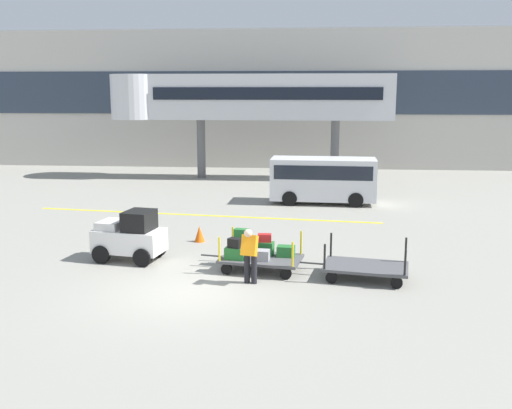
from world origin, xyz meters
name	(u,v)px	position (x,y,z in m)	size (l,w,h in m)	color
ground_plane	(186,291)	(0.00, 0.00, 0.00)	(120.00, 120.00, 0.00)	gray
apron_lead_line	(203,215)	(-1.23, 9.35, 0.00)	(14.86, 0.20, 0.01)	yellow
terminal_building	(263,99)	(0.00, 25.98, 4.59)	(51.67, 2.51, 9.16)	#BCB7AD
jet_bridge	(239,98)	(-0.93, 19.99, 4.76)	(16.52, 3.00, 6.10)	silver
baggage_tug	(130,237)	(-2.28, 2.66, 0.75)	(2.26, 1.54, 1.58)	white
baggage_cart_lead	(257,253)	(1.69, 2.02, 0.52)	(3.08, 1.77, 1.14)	#4C4C4F
baggage_cart_middle	(365,267)	(4.77, 1.44, 0.35)	(3.08, 1.77, 1.10)	#4C4C4F
baggage_handler	(250,253)	(1.61, 0.75, 0.87)	(0.47, 0.49, 1.56)	black
shuttle_van	(323,177)	(3.87, 12.57, 1.23)	(4.88, 2.13, 2.10)	silver
safety_cone_near	(199,234)	(-0.57, 5.07, 0.28)	(0.36, 0.36, 0.55)	#EA590F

